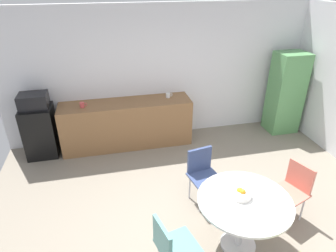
{
  "coord_description": "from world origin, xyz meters",
  "views": [
    {
      "loc": [
        -1.09,
        -2.47,
        3.07
      ],
      "look_at": [
        -0.19,
        1.46,
        0.95
      ],
      "focal_mm": 31.51,
      "sensor_mm": 36.0,
      "label": 1
    }
  ],
  "objects_px": {
    "locker_cabinet": "(286,93)",
    "chair_coral": "(294,186)",
    "round_table": "(243,209)",
    "mini_fridge": "(40,131)",
    "mug_green": "(168,95)",
    "microwave": "(33,101)",
    "fruit_bowl": "(241,194)",
    "mug_white": "(82,105)",
    "chair_teal": "(170,244)",
    "chair_navy": "(202,170)"
  },
  "relations": [
    {
      "from": "round_table",
      "to": "mug_green",
      "type": "relative_size",
      "value": 8.48
    },
    {
      "from": "locker_cabinet",
      "to": "chair_navy",
      "type": "xyz_separation_m",
      "value": [
        -2.38,
        -1.73,
        -0.32
      ]
    },
    {
      "from": "locker_cabinet",
      "to": "chair_navy",
      "type": "bearing_deg",
      "value": -143.96
    },
    {
      "from": "round_table",
      "to": "mug_white",
      "type": "bearing_deg",
      "value": 124.38
    },
    {
      "from": "microwave",
      "to": "mug_green",
      "type": "xyz_separation_m",
      "value": [
        2.41,
        0.06,
        -0.13
      ]
    },
    {
      "from": "chair_teal",
      "to": "chair_coral",
      "type": "xyz_separation_m",
      "value": [
        1.84,
        0.56,
        0.0
      ]
    },
    {
      "from": "microwave",
      "to": "chair_coral",
      "type": "bearing_deg",
      "value": -34.4
    },
    {
      "from": "round_table",
      "to": "chair_navy",
      "type": "distance_m",
      "value": 0.97
    },
    {
      "from": "mini_fridge",
      "to": "round_table",
      "type": "relative_size",
      "value": 0.87
    },
    {
      "from": "chair_teal",
      "to": "chair_coral",
      "type": "bearing_deg",
      "value": 17.03
    },
    {
      "from": "mini_fridge",
      "to": "fruit_bowl",
      "type": "distance_m",
      "value": 3.81
    },
    {
      "from": "chair_teal",
      "to": "fruit_bowl",
      "type": "relative_size",
      "value": 3.53
    },
    {
      "from": "round_table",
      "to": "chair_coral",
      "type": "relative_size",
      "value": 1.32
    },
    {
      "from": "mug_green",
      "to": "microwave",
      "type": "bearing_deg",
      "value": -178.59
    },
    {
      "from": "mug_green",
      "to": "chair_navy",
      "type": "bearing_deg",
      "value": -87.74
    },
    {
      "from": "mini_fridge",
      "to": "fruit_bowl",
      "type": "bearing_deg",
      "value": -45.78
    },
    {
      "from": "mini_fridge",
      "to": "locker_cabinet",
      "type": "height_order",
      "value": "locker_cabinet"
    },
    {
      "from": "locker_cabinet",
      "to": "chair_coral",
      "type": "relative_size",
      "value": 2.02
    },
    {
      "from": "locker_cabinet",
      "to": "chair_teal",
      "type": "distance_m",
      "value": 4.29
    },
    {
      "from": "microwave",
      "to": "mug_white",
      "type": "xyz_separation_m",
      "value": [
        0.81,
        -0.05,
        -0.13
      ]
    },
    {
      "from": "round_table",
      "to": "mini_fridge",
      "type": "bearing_deg",
      "value": 133.86
    },
    {
      "from": "chair_navy",
      "to": "mug_white",
      "type": "distance_m",
      "value": 2.49
    },
    {
      "from": "locker_cabinet",
      "to": "round_table",
      "type": "bearing_deg",
      "value": -129.35
    },
    {
      "from": "chair_teal",
      "to": "round_table",
      "type": "bearing_deg",
      "value": 14.04
    },
    {
      "from": "microwave",
      "to": "round_table",
      "type": "relative_size",
      "value": 0.44
    },
    {
      "from": "chair_teal",
      "to": "mug_green",
      "type": "relative_size",
      "value": 6.43
    },
    {
      "from": "mini_fridge",
      "to": "chair_teal",
      "type": "relative_size",
      "value": 1.14
    },
    {
      "from": "mini_fridge",
      "to": "mug_green",
      "type": "relative_size",
      "value": 7.35
    },
    {
      "from": "locker_cabinet",
      "to": "fruit_bowl",
      "type": "height_order",
      "value": "locker_cabinet"
    },
    {
      "from": "chair_coral",
      "to": "chair_navy",
      "type": "xyz_separation_m",
      "value": [
        -1.09,
        0.62,
        0.0
      ]
    },
    {
      "from": "mug_green",
      "to": "mug_white",
      "type": "bearing_deg",
      "value": -175.99
    },
    {
      "from": "chair_teal",
      "to": "chair_navy",
      "type": "relative_size",
      "value": 1.0
    },
    {
      "from": "microwave",
      "to": "chair_navy",
      "type": "bearing_deg",
      "value": -36.38
    },
    {
      "from": "microwave",
      "to": "fruit_bowl",
      "type": "relative_size",
      "value": 2.04
    },
    {
      "from": "locker_cabinet",
      "to": "mug_white",
      "type": "xyz_separation_m",
      "value": [
        -4.06,
        0.05,
        0.11
      ]
    },
    {
      "from": "mug_white",
      "to": "round_table",
      "type": "bearing_deg",
      "value": -55.62
    },
    {
      "from": "mug_green",
      "to": "round_table",
      "type": "bearing_deg",
      "value": -84.8
    },
    {
      "from": "chair_coral",
      "to": "fruit_bowl",
      "type": "distance_m",
      "value": 1.0
    },
    {
      "from": "round_table",
      "to": "chair_coral",
      "type": "height_order",
      "value": "chair_coral"
    },
    {
      "from": "mini_fridge",
      "to": "chair_teal",
      "type": "bearing_deg",
      "value": -60.07
    },
    {
      "from": "microwave",
      "to": "fruit_bowl",
      "type": "xyz_separation_m",
      "value": [
        2.65,
        -2.72,
        -0.29
      ]
    },
    {
      "from": "fruit_bowl",
      "to": "mug_white",
      "type": "relative_size",
      "value": 1.82
    },
    {
      "from": "chair_teal",
      "to": "mug_green",
      "type": "bearing_deg",
      "value": 77.56
    },
    {
      "from": "chair_navy",
      "to": "locker_cabinet",
      "type": "bearing_deg",
      "value": 36.04
    },
    {
      "from": "mug_green",
      "to": "fruit_bowl",
      "type": "bearing_deg",
      "value": -85.15
    },
    {
      "from": "mini_fridge",
      "to": "chair_navy",
      "type": "bearing_deg",
      "value": -36.38
    },
    {
      "from": "round_table",
      "to": "chair_coral",
      "type": "distance_m",
      "value": 0.97
    },
    {
      "from": "round_table",
      "to": "mug_green",
      "type": "distance_m",
      "value": 2.87
    },
    {
      "from": "chair_teal",
      "to": "fruit_bowl",
      "type": "bearing_deg",
      "value": 17.72
    },
    {
      "from": "chair_navy",
      "to": "mini_fridge",
      "type": "bearing_deg",
      "value": 143.62
    }
  ]
}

